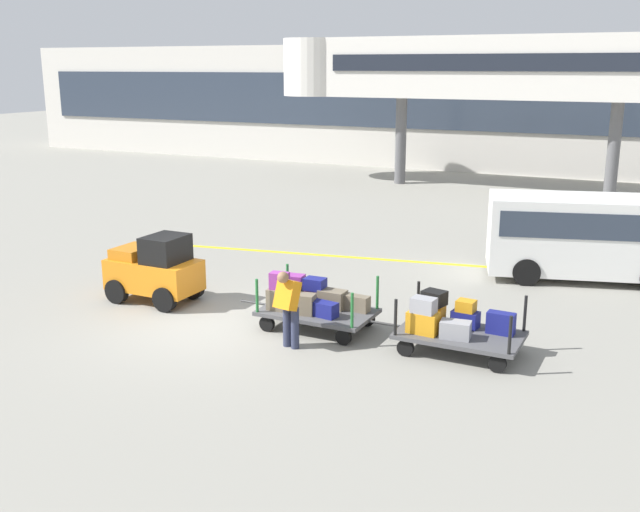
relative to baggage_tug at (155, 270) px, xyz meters
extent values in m
plane|color=gray|center=(2.03, -0.93, -0.75)|extent=(120.00, 120.00, 0.00)
cube|color=yellow|center=(5.97, 6.20, -0.75)|extent=(18.43, 3.28, 0.01)
cube|color=beige|center=(2.03, 25.07, 2.43)|extent=(58.54, 2.40, 6.37)
cube|color=#2D3847|center=(2.03, 23.82, 2.75)|extent=(55.61, 0.12, 2.80)
cube|color=silver|center=(3.74, 19.07, 4.45)|extent=(16.52, 2.20, 2.60)
cylinder|color=silver|center=(-5.12, 19.07, 4.45)|extent=(3.00, 3.00, 2.60)
cube|color=#1E232D|center=(3.74, 17.93, 4.65)|extent=(14.87, 0.08, 0.70)
cylinder|color=#59595B|center=(-0.80, 19.07, 1.20)|extent=(0.50, 0.50, 3.90)
cylinder|color=#59595B|center=(8.28, 19.07, 1.20)|extent=(0.50, 0.50, 3.90)
cube|color=orange|center=(-0.03, 0.00, -0.12)|extent=(2.12, 1.13, 0.70)
cube|color=black|center=(0.33, -0.01, 0.53)|extent=(0.82, 1.00, 0.60)
cube|color=orange|center=(-0.61, 0.01, 0.35)|extent=(0.71, 0.95, 0.24)
cylinder|color=black|center=(-0.71, 0.53, -0.47)|extent=(0.56, 0.19, 0.56)
cylinder|color=black|center=(-0.72, -0.51, -0.47)|extent=(0.56, 0.19, 0.56)
cylinder|color=black|center=(0.66, 0.51, -0.47)|extent=(0.56, 0.19, 0.56)
cylinder|color=black|center=(0.64, -0.53, -0.47)|extent=(0.56, 0.19, 0.56)
cube|color=#4C4C4F|center=(4.17, -0.06, -0.39)|extent=(2.32, 1.44, 0.08)
cylinder|color=#237033|center=(3.12, 0.60, 0.00)|extent=(0.06, 0.06, 0.70)
cylinder|color=#237033|center=(3.10, -0.69, 0.00)|extent=(0.06, 0.06, 0.70)
cylinder|color=#237033|center=(5.23, 0.56, 0.00)|extent=(0.06, 0.06, 0.70)
cylinder|color=#237033|center=(5.21, -0.72, 0.00)|extent=(0.06, 0.06, 0.70)
cylinder|color=black|center=(3.31, 0.54, -0.59)|extent=(0.32, 0.10, 0.32)
cylinder|color=black|center=(3.29, -0.65, -0.59)|extent=(0.32, 0.10, 0.32)
cylinder|color=black|center=(5.04, 0.52, -0.59)|extent=(0.32, 0.10, 0.32)
cylinder|color=black|center=(5.02, -0.67, -0.59)|extent=(0.32, 0.10, 0.32)
cylinder|color=#333333|center=(2.67, -0.04, -0.41)|extent=(0.70, 0.06, 0.05)
cube|color=black|center=(3.44, 0.27, -0.17)|extent=(0.62, 0.39, 0.37)
cube|color=#726651|center=(3.44, -0.36, -0.13)|extent=(0.49, 0.36, 0.44)
cube|color=#8C338C|center=(3.96, 0.24, -0.19)|extent=(0.50, 0.30, 0.33)
cube|color=#726651|center=(3.95, -0.40, -0.14)|extent=(0.60, 0.39, 0.42)
cube|color=#726651|center=(4.38, 0.20, -0.16)|extent=(0.56, 0.38, 0.38)
cube|color=navy|center=(4.44, -0.35, -0.20)|extent=(0.60, 0.37, 0.30)
cube|color=#726651|center=(4.90, 0.25, -0.19)|extent=(0.56, 0.29, 0.33)
cube|color=#8C338C|center=(3.44, 0.27, 0.12)|extent=(0.47, 0.36, 0.21)
cube|color=#8C338C|center=(3.44, -0.36, 0.26)|extent=(0.40, 0.29, 0.35)
cube|color=navy|center=(3.96, 0.24, 0.10)|extent=(0.43, 0.32, 0.25)
cube|color=#4C4C4F|center=(7.17, -0.11, -0.39)|extent=(2.32, 1.44, 0.08)
cylinder|color=black|center=(6.12, 0.55, 0.00)|extent=(0.06, 0.06, 0.70)
cylinder|color=black|center=(6.10, -0.74, 0.00)|extent=(0.06, 0.06, 0.70)
cylinder|color=black|center=(8.23, 0.52, 0.00)|extent=(0.06, 0.06, 0.70)
cylinder|color=black|center=(8.21, -0.77, 0.00)|extent=(0.06, 0.06, 0.70)
cylinder|color=black|center=(6.31, 0.50, -0.59)|extent=(0.32, 0.10, 0.32)
cylinder|color=black|center=(6.29, -0.69, -0.59)|extent=(0.32, 0.10, 0.32)
cylinder|color=black|center=(8.04, 0.47, -0.59)|extent=(0.32, 0.10, 0.32)
cylinder|color=black|center=(8.02, -0.72, -0.59)|extent=(0.32, 0.10, 0.32)
cylinder|color=#333333|center=(5.67, -0.09, -0.41)|extent=(0.70, 0.06, 0.05)
cube|color=orange|center=(6.54, 0.23, -0.17)|extent=(0.43, 0.34, 0.36)
cube|color=orange|center=(6.53, -0.42, -0.15)|extent=(0.61, 0.38, 0.41)
cube|color=navy|center=(7.17, 0.25, -0.19)|extent=(0.54, 0.36, 0.32)
cube|color=#99999E|center=(7.15, -0.41, -0.19)|extent=(0.58, 0.39, 0.32)
cube|color=navy|center=(7.86, 0.18, -0.15)|extent=(0.53, 0.27, 0.41)
cube|color=black|center=(6.54, 0.23, 0.15)|extent=(0.50, 0.44, 0.28)
cube|color=#99999E|center=(6.53, -0.42, 0.20)|extent=(0.47, 0.35, 0.29)
cube|color=orange|center=(7.17, 0.25, 0.07)|extent=(0.37, 0.32, 0.22)
cylinder|color=#2D334C|center=(4.05, -1.19, -0.34)|extent=(0.16, 0.16, 0.82)
cylinder|color=#2D334C|center=(4.25, -1.23, -0.34)|extent=(0.16, 0.16, 0.82)
cube|color=orange|center=(4.13, -1.31, 0.33)|extent=(0.48, 0.49, 0.61)
sphere|color=#8C6647|center=(4.10, -1.43, 0.70)|extent=(0.22, 0.22, 0.22)
cube|color=white|center=(8.68, 6.21, 0.39)|extent=(5.13, 3.10, 1.90)
cube|color=#2D3847|center=(8.68, 6.21, 0.79)|extent=(4.77, 3.03, 0.64)
cylinder|color=black|center=(7.48, 4.98, -0.41)|extent=(0.72, 0.41, 0.68)
camera|label=1|loc=(10.40, -13.05, 4.54)|focal=41.37mm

